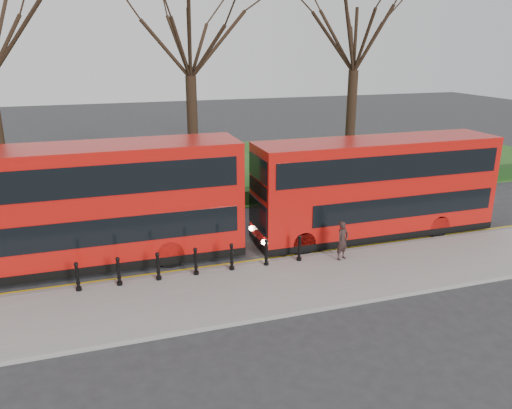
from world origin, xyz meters
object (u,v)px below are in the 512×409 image
object	(u,v)px
bus_lead	(87,207)
pedestrian	(343,241)
bus_rear	(376,188)
bollard_row	(196,262)

from	to	relation	value
bus_lead	pedestrian	world-z (taller)	bus_lead
bus_lead	bus_rear	world-z (taller)	bus_lead
pedestrian	bollard_row	bearing A→B (deg)	153.03
bollard_row	bus_rear	xyz separation A→B (m)	(8.47, 1.89, 1.54)
bus_lead	bollard_row	bearing A→B (deg)	-34.26
bus_rear	bus_lead	bearing A→B (deg)	177.24
bus_lead	bus_rear	distance (m)	12.11
bollard_row	bus_lead	distance (m)	4.71
bollard_row	bus_rear	bearing A→B (deg)	12.56
bus_lead	pedestrian	size ratio (longest dim) A/B	7.55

